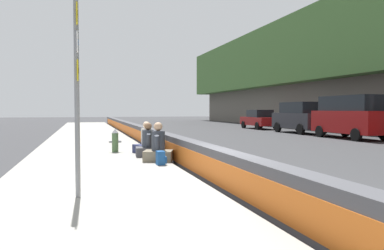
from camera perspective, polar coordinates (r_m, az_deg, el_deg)
name	(u,v)px	position (r m, az deg, el deg)	size (l,w,h in m)	color
ground_plane	(222,187)	(8.51, 4.60, -9.44)	(160.00, 160.00, 0.00)	#353538
sidewalk_strip	(101,191)	(7.96, -13.79, -9.81)	(80.00, 4.40, 0.14)	gray
jersey_barrier	(222,168)	(8.43, 4.58, -6.62)	(76.00, 0.45, 0.85)	#47474C
route_sign_post	(77,82)	(7.08, -17.18, 6.25)	(0.44, 0.09, 3.60)	gray
fire_hydrant	(115,140)	(14.28, -11.69, -2.29)	(0.26, 0.46, 0.88)	#47663D
seated_person_foreground	(158,149)	(11.63, -5.19, -3.66)	(0.98, 1.06, 1.21)	#706651
seated_person_middle	(148,146)	(12.85, -6.74, -3.16)	(0.79, 0.90, 1.16)	#424247
seated_person_rear	(146,143)	(13.85, -6.98, -2.76)	(0.92, 1.00, 1.16)	#23284C
backpack	(161,158)	(10.86, -4.80, -5.07)	(0.32, 0.28, 0.40)	navy
parked_car_third	(351,116)	(23.97, 23.16, 1.28)	(5.11, 2.12, 2.56)	maroon
parked_car_fourth	(300,117)	(28.45, 16.19, 1.18)	(4.83, 2.12, 2.28)	#28282D
parked_car_midline	(259,119)	(33.88, 10.27, 0.88)	(4.51, 1.97, 1.71)	maroon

